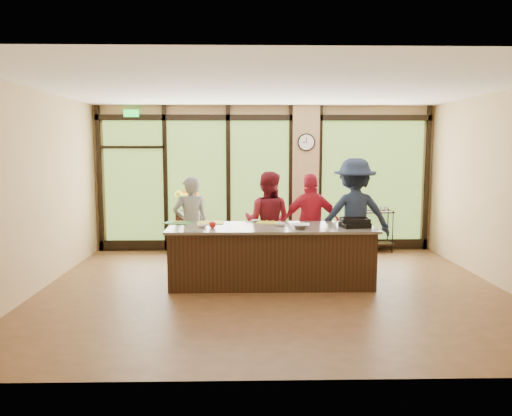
{
  "coord_description": "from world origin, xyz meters",
  "views": [
    {
      "loc": [
        -0.41,
        -7.37,
        2.13
      ],
      "look_at": [
        -0.23,
        0.4,
        1.2
      ],
      "focal_mm": 35.0,
      "sensor_mm": 36.0,
      "label": 1
    }
  ],
  "objects_px": {
    "cook_left": "(191,225)",
    "cook_right": "(354,216)",
    "island_base": "(271,256)",
    "bar_cart": "(375,225)",
    "roasting_pan": "(355,225)",
    "flower_stand": "(189,233)"
  },
  "relations": [
    {
      "from": "cook_left",
      "to": "cook_right",
      "type": "xyz_separation_m",
      "value": [
        2.78,
        -0.05,
        0.15
      ]
    },
    {
      "from": "island_base",
      "to": "cook_right",
      "type": "distance_m",
      "value": 1.69
    },
    {
      "from": "cook_right",
      "to": "bar_cart",
      "type": "relative_size",
      "value": 2.1
    },
    {
      "from": "bar_cart",
      "to": "island_base",
      "type": "bearing_deg",
      "value": -135.8
    },
    {
      "from": "cook_left",
      "to": "bar_cart",
      "type": "bearing_deg",
      "value": -170.74
    },
    {
      "from": "cook_left",
      "to": "bar_cart",
      "type": "xyz_separation_m",
      "value": [
        3.61,
        1.72,
        -0.27
      ]
    },
    {
      "from": "cook_right",
      "to": "roasting_pan",
      "type": "distance_m",
      "value": 0.82
    },
    {
      "from": "roasting_pan",
      "to": "island_base",
      "type": "bearing_deg",
      "value": 163.0
    },
    {
      "from": "island_base",
      "to": "roasting_pan",
      "type": "xyz_separation_m",
      "value": [
        1.28,
        -0.12,
        0.52
      ]
    },
    {
      "from": "roasting_pan",
      "to": "flower_stand",
      "type": "distance_m",
      "value": 3.78
    },
    {
      "from": "cook_right",
      "to": "island_base",
      "type": "bearing_deg",
      "value": 23.41
    },
    {
      "from": "cook_right",
      "to": "bar_cart",
      "type": "distance_m",
      "value": 2.0
    },
    {
      "from": "cook_right",
      "to": "flower_stand",
      "type": "height_order",
      "value": "cook_right"
    },
    {
      "from": "cook_left",
      "to": "flower_stand",
      "type": "xyz_separation_m",
      "value": [
        -0.22,
        1.6,
        -0.41
      ]
    },
    {
      "from": "flower_stand",
      "to": "island_base",
      "type": "bearing_deg",
      "value": -48.13
    },
    {
      "from": "island_base",
      "to": "flower_stand",
      "type": "distance_m",
      "value": 2.79
    },
    {
      "from": "flower_stand",
      "to": "bar_cart",
      "type": "height_order",
      "value": "bar_cart"
    },
    {
      "from": "cook_left",
      "to": "roasting_pan",
      "type": "relative_size",
      "value": 3.97
    },
    {
      "from": "cook_right",
      "to": "flower_stand",
      "type": "relative_size",
      "value": 2.3
    },
    {
      "from": "flower_stand",
      "to": "bar_cart",
      "type": "bearing_deg",
      "value": 10.09
    },
    {
      "from": "cook_left",
      "to": "roasting_pan",
      "type": "distance_m",
      "value": 2.75
    },
    {
      "from": "flower_stand",
      "to": "cook_left",
      "type": "bearing_deg",
      "value": -73.92
    }
  ]
}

